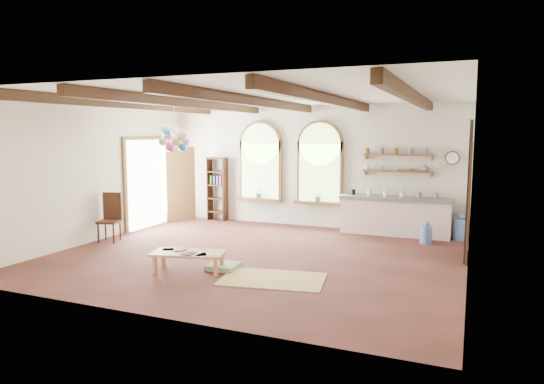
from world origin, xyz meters
The scene contains 27 objects.
floor centered at (0.00, 0.00, 0.00)m, with size 8.00×8.00×0.00m, color maroon.
ceiling_beams centered at (0.00, 0.00, 3.10)m, with size 6.20×6.80×0.18m, color #3D2513, non-canonical shape.
window_left centered at (-1.40, 3.43, 1.63)m, with size 1.30×0.28×2.20m.
window_right centered at (0.30, 3.43, 1.63)m, with size 1.30×0.28×2.20m.
left_doorway centered at (-3.95, 1.80, 1.15)m, with size 0.10×1.90×2.50m, color brown.
right_doorway centered at (3.95, 1.50, 1.10)m, with size 0.10×1.30×2.40m, color black.
kitchen_counter centered at (2.30, 3.20, 0.48)m, with size 2.68×0.62×0.94m.
wall_shelf_lower centered at (2.30, 3.38, 1.55)m, with size 1.70×0.24×0.04m, color brown.
wall_shelf_upper centered at (2.30, 3.38, 1.95)m, with size 1.70×0.24×0.04m, color brown.
wall_clock centered at (3.55, 3.45, 1.90)m, with size 0.32×0.32×0.04m, color black.
bookshelf centered at (-2.70, 3.32, 0.90)m, with size 0.53×0.32×1.80m.
coffee_table centered at (-0.64, -1.48, 0.33)m, with size 1.40×0.89×0.37m.
side_chair centered at (-3.66, -0.05, 0.32)m, with size 0.55×0.55×1.12m.
floor_mat centered at (0.93, -1.32, 0.01)m, with size 1.75×1.08×0.02m, color tan.
floor_cushion centered at (-0.16, -1.06, 0.05)m, with size 0.53×0.53×0.09m, color gray.
water_jug_a centered at (3.10, 2.50, 0.22)m, with size 0.27×0.27×0.52m.
water_jug_b centered at (3.82, 3.20, 0.28)m, with size 0.33×0.33×0.65m.
balloon_cluster centered at (-2.41, 0.80, 2.33)m, with size 0.77×0.84×1.14m.
table_book centered at (-0.91, -1.44, 0.38)m, with size 0.16×0.23×0.02m, color olive.
tablet centered at (-0.55, -1.61, 0.38)m, with size 0.18×0.26×0.01m, color black.
potted_plant_left centered at (-1.40, 3.32, 0.85)m, with size 0.27×0.23×0.30m, color #598C4C.
potted_plant_right centered at (0.30, 3.32, 0.85)m, with size 0.27×0.23×0.30m, color #598C4C.
shelf_cup_a centered at (1.55, 3.38, 1.62)m, with size 0.12×0.10×0.10m, color white.
shelf_cup_b centered at (1.90, 3.38, 1.62)m, with size 0.10×0.10×0.09m, color beige.
shelf_bowl_a centered at (2.25, 3.38, 1.60)m, with size 0.22×0.22×0.05m, color beige.
shelf_bowl_b centered at (2.60, 3.38, 1.60)m, with size 0.20×0.20×0.06m, color #8C664C.
shelf_vase centered at (2.95, 3.38, 1.67)m, with size 0.18×0.18×0.19m, color slate.
Camera 1 is at (4.00, -8.75, 2.49)m, focal length 32.00 mm.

